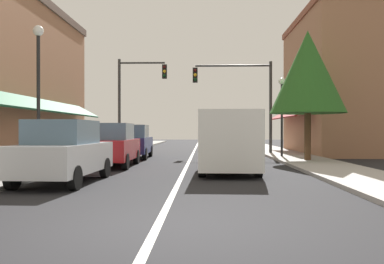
% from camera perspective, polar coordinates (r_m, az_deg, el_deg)
% --- Properties ---
extents(ground_plane, '(80.00, 80.00, 0.00)m').
position_cam_1_polar(ground_plane, '(24.09, 0.02, -3.29)').
color(ground_plane, black).
extents(sidewalk_left, '(2.60, 56.00, 0.12)m').
position_cam_1_polar(sidewalk_left, '(24.87, -12.77, -3.04)').
color(sidewalk_left, gray).
rests_on(sidewalk_left, ground).
extents(sidewalk_right, '(2.60, 56.00, 0.12)m').
position_cam_1_polar(sidewalk_right, '(24.55, 12.98, -3.09)').
color(sidewalk_right, '#A39E99').
rests_on(sidewalk_right, ground).
extents(lane_center_stripe, '(0.14, 52.00, 0.01)m').
position_cam_1_polar(lane_center_stripe, '(24.09, 0.02, -3.28)').
color(lane_center_stripe, silver).
rests_on(lane_center_stripe, ground).
extents(storefront_right_block, '(5.98, 10.20, 8.80)m').
position_cam_1_polar(storefront_right_block, '(27.51, 19.65, 6.32)').
color(storefront_right_block, '#9E6B4C').
rests_on(storefront_right_block, ground).
extents(parked_car_nearest_left, '(1.87, 4.15, 1.77)m').
position_cam_1_polar(parked_car_nearest_left, '(11.87, -17.72, -2.71)').
color(parked_car_nearest_left, '#B7BABF').
rests_on(parked_car_nearest_left, ground).
extents(parked_car_second_left, '(1.84, 4.13, 1.77)m').
position_cam_1_polar(parked_car_second_left, '(16.71, -11.27, -1.84)').
color(parked_car_second_left, maroon).
rests_on(parked_car_second_left, ground).
extents(parked_car_third_left, '(1.88, 4.15, 1.77)m').
position_cam_1_polar(parked_car_third_left, '(21.48, -8.39, -1.38)').
color(parked_car_third_left, navy).
rests_on(parked_car_third_left, ground).
extents(van_in_lane, '(2.11, 5.23, 2.12)m').
position_cam_1_polar(van_in_lane, '(14.40, 5.20, -1.11)').
color(van_in_lane, silver).
rests_on(van_in_lane, ground).
extents(traffic_signal_mast_arm, '(4.87, 0.50, 5.71)m').
position_cam_1_polar(traffic_signal_mast_arm, '(25.01, 7.32, 5.76)').
color(traffic_signal_mast_arm, '#333333').
rests_on(traffic_signal_mast_arm, ground).
extents(traffic_signal_left_corner, '(3.21, 0.50, 6.11)m').
position_cam_1_polar(traffic_signal_left_corner, '(26.44, -8.17, 5.73)').
color(traffic_signal_left_corner, '#333333').
rests_on(traffic_signal_left_corner, ground).
extents(street_lamp_left_near, '(0.36, 0.36, 5.07)m').
position_cam_1_polar(street_lamp_left_near, '(14.83, -20.93, 7.59)').
color(street_lamp_left_near, black).
rests_on(street_lamp_left_near, ground).
extents(street_lamp_right_mid, '(0.36, 0.36, 4.26)m').
position_cam_1_polar(street_lamp_right_mid, '(21.84, 12.60, 4.00)').
color(street_lamp_right_mid, black).
rests_on(street_lamp_right_mid, ground).
extents(tree_right_near, '(3.47, 3.47, 6.09)m').
position_cam_1_polar(tree_right_near, '(19.49, 16.06, 8.14)').
color(tree_right_near, '#4C331E').
rests_on(tree_right_near, ground).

